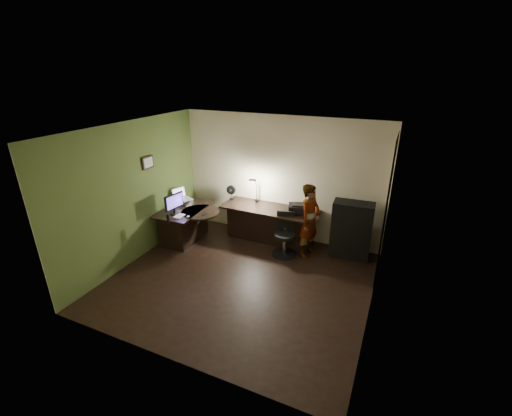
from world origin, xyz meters
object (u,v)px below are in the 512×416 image
at_px(cabinet, 351,230).
at_px(desk_left, 186,224).
at_px(desk_right, 269,225).
at_px(monitor, 174,207).
at_px(office_chair, 285,235).
at_px(person, 310,221).

bearing_deg(cabinet, desk_left, -170.65).
xyz_separation_m(desk_right, monitor, (-1.72, -1.03, 0.53)).
height_order(cabinet, monitor, cabinet).
distance_m(desk_left, monitor, 0.63).
relative_size(cabinet, monitor, 2.43).
bearing_deg(desk_right, cabinet, 2.58).
height_order(monitor, office_chair, monitor).
relative_size(cabinet, office_chair, 1.32).
xyz_separation_m(desk_right, cabinet, (1.74, 0.06, 0.19)).
relative_size(desk_right, office_chair, 2.35).
height_order(desk_right, cabinet, cabinet).
distance_m(desk_left, person, 2.72).
distance_m(monitor, office_chair, 2.35).
height_order(desk_left, office_chair, office_chair).
distance_m(desk_left, desk_right, 1.84).
distance_m(cabinet, person, 0.85).
bearing_deg(cabinet, person, -163.33).
xyz_separation_m(desk_right, office_chair, (0.51, -0.44, 0.05)).
xyz_separation_m(desk_left, person, (2.65, 0.48, 0.38)).
distance_m(desk_left, cabinet, 3.53).
height_order(desk_left, person, person).
bearing_deg(person, desk_right, 93.22).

